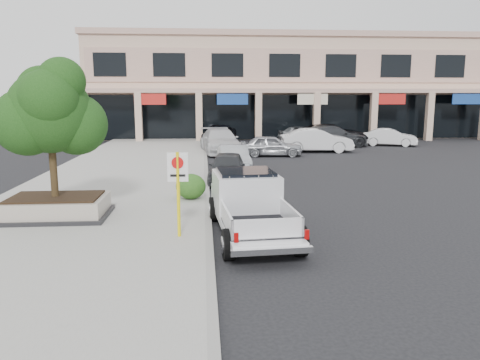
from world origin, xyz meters
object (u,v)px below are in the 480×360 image
at_px(planter, 56,207).
at_px(planter_tree, 55,112).
at_px(curb_car_d, 220,135).
at_px(lot_car_a, 271,146).
at_px(lot_car_d, 332,134).
at_px(lot_car_e, 301,133).
at_px(lot_car_c, 332,136).
at_px(lot_car_b, 316,140).
at_px(lot_car_f, 390,137).
at_px(curb_car_c, 220,141).
at_px(pickup_truck, 251,206).
at_px(curb_car_b, 234,159).
at_px(curb_car_a, 227,167).
at_px(no_parking_sign, 178,183).

height_order(planter, planter_tree, planter_tree).
bearing_deg(curb_car_d, lot_car_a, -62.00).
relative_size(lot_car_d, lot_car_e, 1.53).
xyz_separation_m(lot_car_c, lot_car_d, (0.43, 1.75, 0.02)).
bearing_deg(lot_car_b, lot_car_c, -29.02).
height_order(lot_car_a, lot_car_b, lot_car_b).
bearing_deg(lot_car_f, curb_car_c, 126.69).
distance_m(pickup_truck, curb_car_c, 19.25).
distance_m(curb_car_b, lot_car_e, 17.34).
height_order(lot_car_c, lot_car_e, lot_car_c).
height_order(planter_tree, lot_car_e, planter_tree).
xyz_separation_m(pickup_truck, lot_car_e, (7.11, 27.32, -0.20)).
relative_size(curb_car_c, curb_car_d, 1.00).
bearing_deg(lot_car_b, curb_car_a, 152.13).
bearing_deg(curb_car_b, planter_tree, -125.99).
height_order(planter_tree, lot_car_c, planter_tree).
distance_m(curb_car_b, curb_car_d, 13.21).
bearing_deg(lot_car_e, planter_tree, 140.89).
bearing_deg(lot_car_b, planter, 148.12).
relative_size(planter, lot_car_f, 0.78).
bearing_deg(lot_car_e, curb_car_c, 125.98).
height_order(no_parking_sign, curb_car_d, no_parking_sign).
height_order(planter, no_parking_sign, no_parking_sign).
bearing_deg(curb_car_d, curb_car_c, -87.11).
bearing_deg(planter_tree, planter, -131.03).
height_order(planter_tree, lot_car_f, planter_tree).
relative_size(pickup_truck, lot_car_c, 0.98).
height_order(pickup_truck, lot_car_d, pickup_truck).
bearing_deg(lot_car_c, pickup_truck, 147.61).
bearing_deg(no_parking_sign, curb_car_c, 84.67).
height_order(planter_tree, lot_car_b, planter_tree).
xyz_separation_m(lot_car_b, lot_car_e, (0.54, 7.91, -0.15)).
relative_size(planter_tree, curb_car_c, 0.70).
relative_size(curb_car_d, lot_car_f, 1.39).
bearing_deg(lot_car_a, lot_car_d, -36.70).
distance_m(planter, lot_car_e, 28.51).
distance_m(lot_car_c, lot_car_e, 5.04).
bearing_deg(pickup_truck, lot_car_d, 65.37).
distance_m(planter_tree, lot_car_d, 26.73).
bearing_deg(planter, lot_car_e, 62.74).
distance_m(planter_tree, lot_car_a, 17.91).
relative_size(no_parking_sign, lot_car_a, 0.57).
height_order(planter, lot_car_c, lot_car_c).
xyz_separation_m(pickup_truck, lot_car_f, (13.30, 23.02, -0.19)).
bearing_deg(lot_car_e, curb_car_a, 146.84).
bearing_deg(planter_tree, lot_car_c, 54.80).
bearing_deg(curb_car_c, lot_car_b, -5.59).
bearing_deg(pickup_truck, planter, 157.25).
xyz_separation_m(no_parking_sign, lot_car_b, (8.57, 19.76, -0.81)).
distance_m(lot_car_d, lot_car_e, 3.60).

